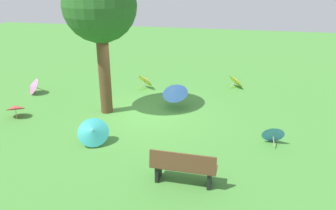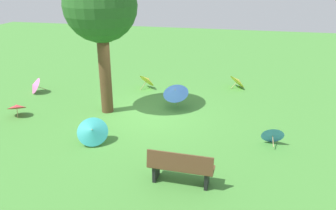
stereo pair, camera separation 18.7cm
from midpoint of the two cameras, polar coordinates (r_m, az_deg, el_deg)
The scene contains 10 objects.
ground at distance 12.35m, azimuth -4.40°, elevation -1.57°, with size 40.00×40.00×0.00m, color #478C38.
park_bench at distance 8.28m, azimuth 1.92°, elevation -10.43°, with size 1.61×0.53×0.90m.
shade_tree at distance 11.86m, azimuth -11.88°, elevation 15.74°, with size 2.47×2.47×5.04m.
parasol_teal_0 at distance 10.30m, azimuth -13.02°, elevation -4.34°, with size 1.15×1.07×0.84m.
parasol_blue_0 at distance 10.65m, azimuth 16.75°, elevation -4.52°, with size 0.71×0.67×0.66m.
parasol_pink_0 at distance 15.39m, azimuth -22.23°, elevation 2.97°, with size 0.85×0.87×0.70m.
parasol_yellow_0 at distance 15.35m, azimuth 11.09°, elevation 4.09°, with size 0.96×1.00×0.65m.
parasol_blue_1 at distance 12.62m, azimuth 0.75°, elevation 2.28°, with size 1.05×1.04×0.97m.
parasol_red_2 at distance 13.17m, azimuth -24.68°, elevation -0.38°, with size 0.87×0.87×0.55m.
parasol_yellow_2 at distance 14.98m, azimuth -4.07°, elevation 4.28°, with size 0.95×0.92×0.71m.
Camera 1 is at (-3.17, 10.90, 4.87)m, focal length 36.20 mm.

